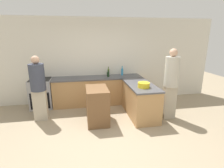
% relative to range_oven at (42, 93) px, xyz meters
% --- Properties ---
extents(ground_plane, '(14.00, 14.00, 0.00)m').
position_rel_range_oven_xyz_m(ground_plane, '(1.72, -2.05, -0.45)').
color(ground_plane, tan).
extents(wall_back, '(8.00, 0.06, 2.70)m').
position_rel_range_oven_xyz_m(wall_back, '(1.72, 0.33, 0.90)').
color(wall_back, silver).
rests_on(wall_back, ground_plane).
extents(counter_back, '(2.80, 0.63, 0.88)m').
position_rel_range_oven_xyz_m(counter_back, '(1.72, 0.00, -0.00)').
color(counter_back, tan).
rests_on(counter_back, ground_plane).
extents(counter_peninsula, '(0.69, 1.50, 0.88)m').
position_rel_range_oven_xyz_m(counter_peninsula, '(2.78, -1.03, -0.00)').
color(counter_peninsula, tan).
rests_on(counter_peninsula, ground_plane).
extents(range_oven, '(0.64, 0.61, 0.89)m').
position_rel_range_oven_xyz_m(range_oven, '(0.00, 0.00, 0.00)').
color(range_oven, '#99999E').
rests_on(range_oven, ground_plane).
extents(island_table, '(0.53, 0.82, 0.90)m').
position_rel_range_oven_xyz_m(island_table, '(1.58, -1.24, 0.00)').
color(island_table, brown).
rests_on(island_table, ground_plane).
extents(mixing_bowl, '(0.30, 0.30, 0.13)m').
position_rel_range_oven_xyz_m(mixing_bowl, '(2.75, -1.34, 0.50)').
color(mixing_bowl, yellow).
rests_on(mixing_bowl, counter_peninsula).
extents(olive_oil_bottle, '(0.06, 0.06, 0.29)m').
position_rel_range_oven_xyz_m(olive_oil_bottle, '(2.10, 0.18, 0.55)').
color(olive_oil_bottle, '#475B1E').
rests_on(olive_oil_bottle, counter_back).
extents(dish_soap_bottle, '(0.07, 0.07, 0.30)m').
position_rel_range_oven_xyz_m(dish_soap_bottle, '(2.55, 0.12, 0.56)').
color(dish_soap_bottle, '#338CBF').
rests_on(dish_soap_bottle, counter_back).
extents(wine_bottle_dark, '(0.08, 0.08, 0.21)m').
position_rel_range_oven_xyz_m(wine_bottle_dark, '(2.06, 0.00, 0.52)').
color(wine_bottle_dark, black).
rests_on(wine_bottle_dark, counter_back).
extents(person_by_range, '(0.37, 0.37, 1.68)m').
position_rel_range_oven_xyz_m(person_by_range, '(0.14, -0.87, 0.46)').
color(person_by_range, '#ADA38E').
rests_on(person_by_range, ground_plane).
extents(person_at_peninsula, '(0.36, 0.36, 1.84)m').
position_rel_range_oven_xyz_m(person_at_peninsula, '(3.47, -1.37, 0.56)').
color(person_at_peninsula, '#ADA38E').
rests_on(person_at_peninsula, ground_plane).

